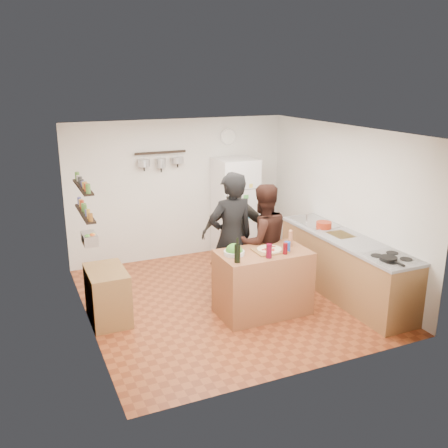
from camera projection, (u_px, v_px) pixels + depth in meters
name	position (u px, v px, depth m)	size (l,w,h in m)	color
room_shell	(216.00, 213.00, 7.45)	(4.20, 4.20, 4.20)	brown
prep_island	(263.00, 282.00, 6.93)	(1.25, 0.72, 0.91)	#935936
pizza_board	(269.00, 251.00, 6.81)	(0.42, 0.34, 0.02)	brown
pizza	(269.00, 249.00, 6.81)	(0.34, 0.34, 0.02)	#D3B58B
salad_bowl	(234.00, 253.00, 6.68)	(0.28, 0.28, 0.06)	silver
wine_bottle	(237.00, 253.00, 6.38)	(0.08, 0.08, 0.24)	black
wine_glass_near	(269.00, 251.00, 6.55)	(0.08, 0.08, 0.19)	#52071A
wine_glass_far	(285.00, 249.00, 6.69)	(0.06, 0.06, 0.16)	#51060C
pepper_mill	(290.00, 240.00, 6.99)	(0.06, 0.06, 0.20)	#9E6242
salt_canister	(287.00, 247.00, 6.79)	(0.08, 0.08, 0.14)	#1C419B
person_left	(231.00, 238.00, 7.17)	(0.71, 0.46, 1.94)	black
person_center	(262.00, 242.00, 7.34)	(0.84, 0.66, 1.74)	black
person_back	(235.00, 234.00, 7.70)	(1.02, 0.42, 1.74)	#292825
counter_run	(344.00, 267.00, 7.51)	(0.63, 2.63, 0.90)	#9E7042
stove_top	(391.00, 258.00, 6.55)	(0.60, 0.62, 0.02)	white
skillet	(388.00, 259.00, 6.46)	(0.23, 0.23, 0.04)	black
sink	(314.00, 223.00, 8.13)	(0.50, 0.80, 0.03)	silver
cutting_board	(341.00, 235.00, 7.51)	(0.30, 0.40, 0.02)	brown
red_bowl	(324.00, 225.00, 7.80)	(0.24, 0.24, 0.10)	#9F2912
fridge	(235.00, 207.00, 9.11)	(0.70, 0.68, 1.80)	white
wall_clock	(228.00, 137.00, 9.04)	(0.30, 0.30, 0.03)	silver
spice_shelf_lower	(85.00, 213.00, 6.47)	(0.12, 1.00, 0.03)	black
spice_shelf_upper	(83.00, 187.00, 6.37)	(0.12, 1.00, 0.03)	black
produce_basket	(89.00, 239.00, 6.58)	(0.18, 0.35, 0.14)	silver
side_table	(108.00, 295.00, 6.75)	(0.50, 0.80, 0.73)	olive
pot_rack	(161.00, 153.00, 8.53)	(0.90, 0.04, 0.04)	black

